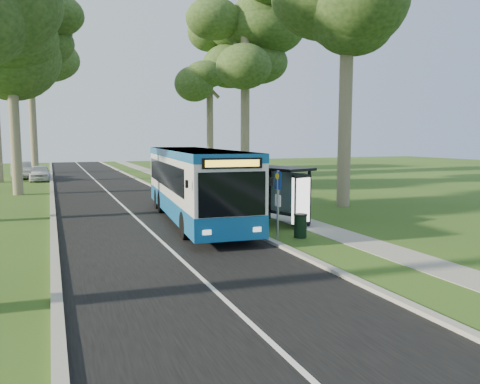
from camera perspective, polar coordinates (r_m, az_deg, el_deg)
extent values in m
plane|color=#2D4A17|center=(16.94, 2.88, -5.78)|extent=(120.00, 120.00, 0.00)
cube|color=black|center=(25.50, -13.98, -1.76)|extent=(7.00, 100.00, 0.02)
cube|color=#9E9B93|center=(26.20, -6.38, -1.28)|extent=(0.25, 100.00, 0.12)
cube|color=#9E9B93|center=(25.25, -21.87, -2.01)|extent=(0.25, 100.00, 0.12)
cube|color=white|center=(25.49, -13.98, -1.73)|extent=(0.12, 100.00, 0.00)
cube|color=gray|center=(27.16, -0.28, -1.06)|extent=(1.50, 100.00, 0.02)
cube|color=white|center=(20.47, -5.54, 1.27)|extent=(3.46, 11.93, 2.79)
cube|color=#105396|center=(20.58, -5.51, -1.52)|extent=(3.49, 11.96, 0.78)
cube|color=#105396|center=(20.39, -5.58, 4.74)|extent=(3.49, 11.96, 0.31)
cube|color=black|center=(14.92, 0.93, -0.20)|extent=(2.20, 0.24, 1.42)
cube|color=yellow|center=(14.81, 0.99, 3.55)|extent=(1.76, 0.17, 0.22)
cube|color=black|center=(15.21, 0.82, -5.31)|extent=(2.35, 0.32, 0.29)
cylinder|color=black|center=(16.88, -5.57, -4.08)|extent=(0.36, 1.04, 1.02)
cylinder|color=black|center=(17.62, 1.34, -3.60)|extent=(0.36, 1.04, 1.02)
cylinder|color=black|center=(23.65, -10.45, -1.09)|extent=(0.36, 1.04, 1.02)
cylinder|color=black|center=(24.18, -5.31, -0.84)|extent=(0.36, 1.04, 1.02)
cylinder|color=gray|center=(16.37, 4.63, -1.75)|extent=(0.08, 0.08, 2.52)
cube|color=navy|center=(16.27, 4.66, 1.41)|extent=(0.09, 0.35, 0.62)
cylinder|color=yellow|center=(16.24, 4.56, 1.94)|extent=(0.04, 0.22, 0.22)
cube|color=white|center=(16.35, 4.64, -1.05)|extent=(0.09, 0.31, 0.40)
cube|color=black|center=(19.02, 7.90, -0.94)|extent=(0.12, 0.12, 2.31)
cube|color=black|center=(21.08, 4.70, -0.17)|extent=(0.12, 0.12, 2.31)
cube|color=black|center=(19.66, 4.79, 2.89)|extent=(2.31, 3.15, 0.11)
cube|color=silver|center=(20.06, 6.41, -0.26)|extent=(0.75, 2.26, 1.85)
cube|color=black|center=(18.64, 6.55, -1.07)|extent=(0.97, 0.44, 2.03)
cube|color=white|center=(18.57, 6.67, -1.11)|extent=(0.75, 0.26, 1.80)
cube|color=black|center=(20.25, 5.08, -2.56)|extent=(0.84, 1.69, 0.06)
cylinder|color=black|center=(17.28, 7.37, -4.18)|extent=(0.46, 0.46, 0.83)
cylinder|color=black|center=(17.20, 7.39, -2.76)|extent=(0.50, 0.50, 0.05)
imported|color=white|center=(43.31, -23.19, 2.16)|extent=(1.71, 4.03, 1.36)
imported|color=#A0A1A7|center=(46.51, -25.08, 2.42)|extent=(2.17, 4.72, 1.50)
cylinder|color=#7A6B56|center=(33.07, -25.80, 7.84)|extent=(0.63, 0.63, 9.45)
ellipsoid|color=#213B17|center=(33.61, -26.24, 16.37)|extent=(5.20, 5.20, 6.48)
cylinder|color=#7A6B56|center=(53.07, -23.96, 8.58)|extent=(0.70, 0.70, 11.97)
ellipsoid|color=#213B17|center=(53.72, -24.29, 15.33)|extent=(5.20, 5.20, 8.21)
cylinder|color=#7A6B56|center=(25.61, 12.75, 11.43)|extent=(0.69, 0.69, 11.72)
cylinder|color=#7A6B56|center=(35.81, 0.62, 9.71)|extent=(0.68, 0.68, 11.15)
ellipsoid|color=#213B17|center=(36.61, 0.63, 18.96)|extent=(5.20, 5.20, 7.65)
cylinder|color=#7A6B56|center=(47.46, -3.68, 8.62)|extent=(0.66, 0.66, 10.64)
ellipsoid|color=#213B17|center=(47.99, -3.73, 15.35)|extent=(5.20, 5.20, 7.30)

